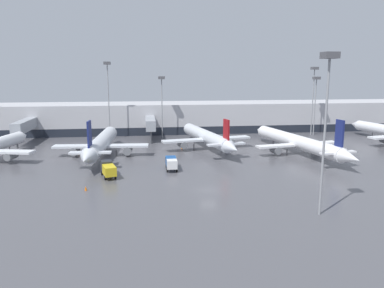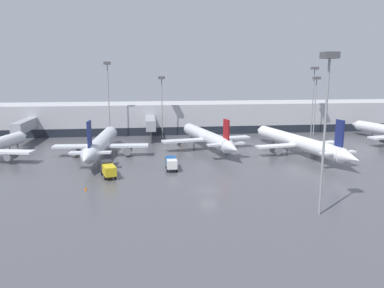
% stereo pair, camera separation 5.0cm
% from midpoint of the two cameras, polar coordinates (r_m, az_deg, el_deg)
% --- Properties ---
extents(ground_plane, '(320.00, 320.00, 0.00)m').
position_cam_midpoint_polar(ground_plane, '(60.36, 2.53, -7.00)').
color(ground_plane, '#4C4C51').
extents(terminal_building, '(160.00, 30.76, 9.00)m').
position_cam_midpoint_polar(terminal_building, '(119.67, -2.58, 4.12)').
color(terminal_building, '#B2B2B7').
rests_on(terminal_building, ground_plane).
extents(parked_jet_0, '(21.15, 35.88, 9.48)m').
position_cam_midpoint_polar(parked_jet_0, '(85.86, -13.71, 0.09)').
color(parked_jet_0, silver).
rests_on(parked_jet_0, ground_plane).
extents(parked_jet_1, '(20.47, 39.43, 9.57)m').
position_cam_midpoint_polar(parked_jet_1, '(89.15, 15.79, 0.29)').
color(parked_jet_1, white).
rests_on(parked_jet_1, ground_plane).
extents(parked_jet_4, '(22.35, 34.52, 8.74)m').
position_cam_midpoint_polar(parked_jet_4, '(91.02, 2.26, 1.05)').
color(parked_jet_4, silver).
rests_on(parked_jet_4, ground_plane).
extents(service_truck_0, '(3.33, 5.85, 2.66)m').
position_cam_midpoint_polar(service_truck_0, '(68.80, -12.68, -3.68)').
color(service_truck_0, gold).
rests_on(service_truck_0, ground_plane).
extents(service_truck_1, '(2.06, 5.63, 2.30)m').
position_cam_midpoint_polar(service_truck_1, '(72.34, -3.18, -2.81)').
color(service_truck_1, '#19478C').
rests_on(service_truck_1, ground_plane).
extents(traffic_cone_0, '(0.37, 0.37, 0.67)m').
position_cam_midpoint_polar(traffic_cone_0, '(91.36, -16.89, -1.09)').
color(traffic_cone_0, orange).
rests_on(traffic_cone_0, ground_plane).
extents(traffic_cone_1, '(0.38, 0.38, 0.65)m').
position_cam_midpoint_polar(traffic_cone_1, '(92.26, -1.57, -0.51)').
color(traffic_cone_1, orange).
rests_on(traffic_cone_1, ground_plane).
extents(traffic_cone_3, '(0.51, 0.51, 0.66)m').
position_cam_midpoint_polar(traffic_cone_3, '(102.52, 14.84, 0.28)').
color(traffic_cone_3, orange).
rests_on(traffic_cone_3, ground_plane).
extents(traffic_cone_4, '(0.39, 0.39, 0.72)m').
position_cam_midpoint_polar(traffic_cone_4, '(62.29, -15.91, -6.51)').
color(traffic_cone_4, orange).
rests_on(traffic_cone_4, ground_plane).
extents(apron_light_mast_0, '(1.80, 1.80, 21.39)m').
position_cam_midpoint_polar(apron_light_mast_0, '(106.80, -12.73, 9.53)').
color(apron_light_mast_0, gray).
rests_on(apron_light_mast_0, ground_plane).
extents(apron_light_mast_1, '(1.80, 1.80, 20.10)m').
position_cam_midpoint_polar(apron_light_mast_1, '(117.10, 18.06, 8.94)').
color(apron_light_mast_1, gray).
rests_on(apron_light_mast_1, ground_plane).
extents(apron_light_mast_4, '(1.80, 1.80, 17.29)m').
position_cam_midpoint_polar(apron_light_mast_4, '(117.02, 18.35, 7.98)').
color(apron_light_mast_4, gray).
rests_on(apron_light_mast_4, ground_plane).
extents(apron_light_mast_5, '(1.80, 1.80, 17.44)m').
position_cam_midpoint_polar(apron_light_mast_5, '(106.66, -4.66, 8.32)').
color(apron_light_mast_5, gray).
rests_on(apron_light_mast_5, ground_plane).
extents(apron_light_mast_6, '(1.80, 1.80, 20.96)m').
position_cam_midpoint_polar(apron_light_mast_6, '(49.85, 19.93, 7.62)').
color(apron_light_mast_6, gray).
rests_on(apron_light_mast_6, ground_plane).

